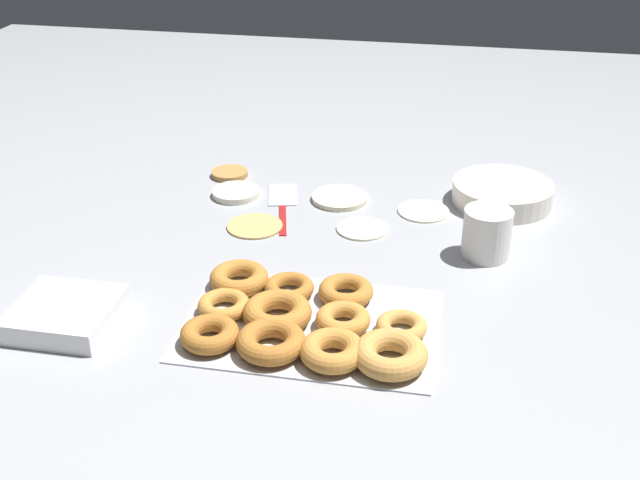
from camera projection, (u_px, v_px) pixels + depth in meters
The scene contains 12 objects.
ground_plane at pixel (315, 235), 1.56m from camera, with size 3.00×3.00×0.00m, color #9EA0A5.
pancake_0 at pixel (340, 198), 1.70m from camera, with size 0.12×0.12×0.01m, color beige.
pancake_1 at pixel (362, 228), 1.58m from camera, with size 0.10×0.10×0.01m, color beige.
pancake_2 at pixel (424, 210), 1.65m from camera, with size 0.11×0.11×0.01m, color silver.
pancake_3 at pixel (230, 174), 1.81m from camera, with size 0.08×0.08×0.01m, color #B27F42.
pancake_4 at pixel (236, 193), 1.71m from camera, with size 0.10×0.10×0.01m, color silver.
pancake_5 at pixel (255, 225), 1.59m from camera, with size 0.11×0.11×0.01m, color tan.
donut_tray at pixel (303, 321), 1.26m from camera, with size 0.40×0.28×0.04m.
batter_bowl at pixel (502, 193), 1.68m from camera, with size 0.21×0.21×0.05m.
container_stack at pixel (65, 314), 1.28m from camera, with size 0.16×0.15×0.04m.
paper_cup at pixel (487, 233), 1.46m from camera, with size 0.09×0.09×0.09m.
spatula at pixel (282, 200), 1.69m from camera, with size 0.09×0.25×0.01m.
Camera 1 is at (0.27, -1.35, 0.73)m, focal length 45.00 mm.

